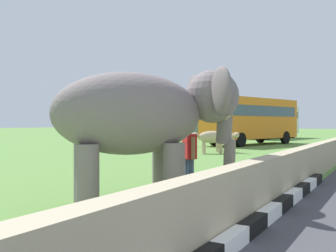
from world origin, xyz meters
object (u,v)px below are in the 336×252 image
object	(u,v)px
bus_orange	(251,117)
bus_white	(271,119)
elephant	(145,115)
person_handler	(189,154)
cow_mid	(211,137)
cow_near	(225,137)

from	to	relation	value
bus_orange	bus_white	xyz separation A→B (m)	(12.19, 1.91, -0.00)
elephant	person_handler	bearing A→B (deg)	-10.84
cow_mid	bus_white	bearing A→B (deg)	7.21
elephant	cow_mid	size ratio (longest dim) A/B	2.18
elephant	cow_near	world-z (taller)	elephant
bus_orange	bus_white	distance (m)	12.34
elephant	bus_white	xyz separation A→B (m)	(33.98, 6.80, 0.26)
bus_white	person_handler	bearing A→B (deg)	-167.71
bus_white	cow_mid	size ratio (longest dim) A/B	5.38
person_handler	cow_near	size ratio (longest dim) A/B	0.88
bus_orange	cow_near	distance (m)	8.21
person_handler	bus_orange	distance (m)	21.01
person_handler	bus_orange	world-z (taller)	bus_orange
elephant	bus_orange	size ratio (longest dim) A/B	0.40
bus_orange	person_handler	bearing A→B (deg)	-165.73
elephant	cow_mid	xyz separation A→B (m)	(12.49, 4.09, -0.95)
person_handler	cow_mid	distance (m)	11.87
person_handler	bus_white	xyz separation A→B (m)	(32.52, 7.08, 1.16)
bus_white	cow_near	distance (m)	20.50
bus_orange	elephant	bearing A→B (deg)	-167.34
cow_near	cow_mid	bearing A→B (deg)	165.95
person_handler	cow_near	xyz separation A→B (m)	(12.29, 4.05, -0.06)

